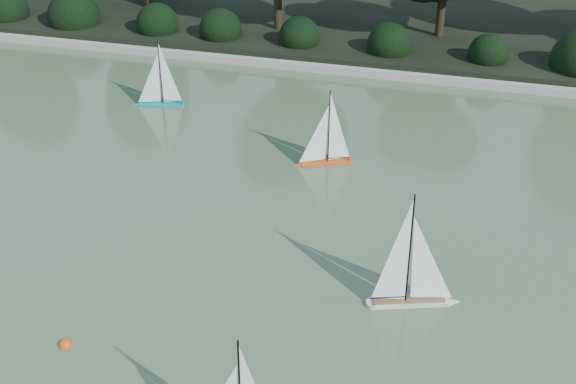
{
  "coord_description": "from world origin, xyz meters",
  "views": [
    {
      "loc": [
        2.12,
        -6.36,
        5.86
      ],
      "look_at": [
        -0.3,
        2.25,
        0.7
      ],
      "focal_mm": 45.0,
      "sensor_mm": 36.0,
      "label": 1
    }
  ],
  "objects_px": {
    "race_buoy": "(66,345)",
    "sailboat_white_b": "(418,287)",
    "sailboat_orange": "(321,152)",
    "sailboat_teal": "(157,95)"
  },
  "relations": [
    {
      "from": "sailboat_orange",
      "to": "race_buoy",
      "type": "height_order",
      "value": "sailboat_orange"
    },
    {
      "from": "sailboat_orange",
      "to": "sailboat_teal",
      "type": "relative_size",
      "value": 0.99
    },
    {
      "from": "sailboat_orange",
      "to": "sailboat_teal",
      "type": "bearing_deg",
      "value": 157.12
    },
    {
      "from": "sailboat_white_b",
      "to": "sailboat_orange",
      "type": "relative_size",
      "value": 1.16
    },
    {
      "from": "race_buoy",
      "to": "sailboat_white_b",
      "type": "bearing_deg",
      "value": 26.2
    },
    {
      "from": "sailboat_orange",
      "to": "race_buoy",
      "type": "relative_size",
      "value": 9.1
    },
    {
      "from": "sailboat_orange",
      "to": "race_buoy",
      "type": "bearing_deg",
      "value": -109.07
    },
    {
      "from": "sailboat_white_b",
      "to": "race_buoy",
      "type": "relative_size",
      "value": 10.55
    },
    {
      "from": "sailboat_white_b",
      "to": "race_buoy",
      "type": "xyz_separation_m",
      "value": [
        -3.92,
        -1.93,
        -0.26
      ]
    },
    {
      "from": "sailboat_teal",
      "to": "race_buoy",
      "type": "relative_size",
      "value": 9.17
    }
  ]
}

